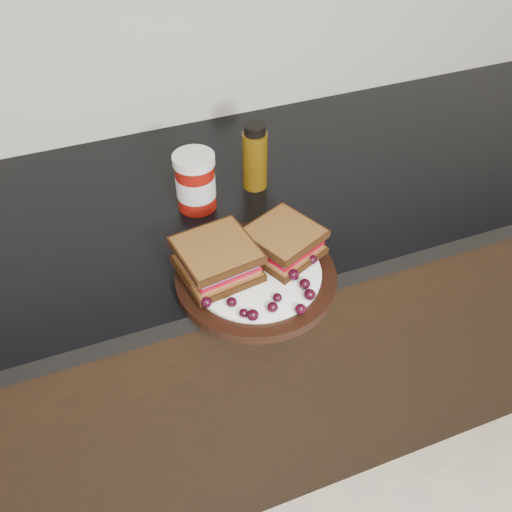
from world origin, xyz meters
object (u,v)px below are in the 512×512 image
(plate, at_px, (256,277))
(sandwich_left, at_px, (217,259))
(condiment_jar, at_px, (195,182))
(oil_bottle, at_px, (255,156))

(plate, height_order, sandwich_left, sandwich_left)
(plate, bearing_deg, condiment_jar, 97.81)
(sandwich_left, xyz_separation_m, oil_bottle, (0.16, 0.24, 0.02))
(plate, bearing_deg, sandwich_left, 158.56)
(plate, height_order, condiment_jar, condiment_jar)
(plate, distance_m, sandwich_left, 0.08)
(plate, height_order, oil_bottle, oil_bottle)
(sandwich_left, height_order, oil_bottle, oil_bottle)
(plate, distance_m, oil_bottle, 0.29)
(sandwich_left, relative_size, oil_bottle, 0.87)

